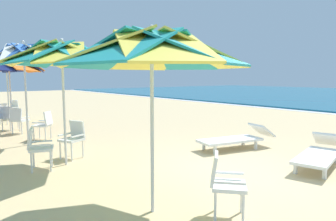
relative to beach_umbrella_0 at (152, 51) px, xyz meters
The scene contains 16 objects.
ground_plane 3.12m from the beach_umbrella_0, 100.92° to the left, with size 80.00×80.00×0.00m, color #D3B784.
beach_umbrella_0 is the anchor object (origin of this frame).
plastic_chair_0 1.98m from the beach_umbrella_0, 41.98° to the left, with size 0.63×0.63×0.87m.
beach_umbrella_1 2.99m from the beach_umbrella_0, behind, with size 2.35×2.35×2.68m.
plastic_chair_1 3.84m from the beach_umbrella_0, behind, with size 0.58×0.60×0.87m.
plastic_chair_2 3.51m from the beach_umbrella_0, 165.92° to the right, with size 0.56×0.59×0.87m.
beach_umbrella_2 5.50m from the beach_umbrella_0, behind, with size 2.04×2.04×2.86m.
plastic_chair_3 6.20m from the beach_umbrella_0, behind, with size 0.63×0.63×0.87m.
beach_umbrella_3 7.94m from the beach_umbrella_0, behind, with size 2.34×2.34×2.72m.
plastic_chair_5 7.67m from the beach_umbrella_0, behind, with size 0.63×0.63×0.87m.
plastic_chair_6 8.54m from the beach_umbrella_0, behind, with size 0.62×0.63×0.87m.
beach_umbrella_4 10.64m from the beach_umbrella_0, behind, with size 2.22×2.22×2.73m.
plastic_chair_9 11.49m from the beach_umbrella_0, behind, with size 0.62×0.63×0.87m.
plastic_chair_10 9.99m from the beach_umbrella_0, behind, with size 0.62×0.61×0.87m.
sun_lounger_0 4.49m from the beach_umbrella_0, 83.79° to the left, with size 1.10×2.23×0.62m.
sun_lounger_1 4.63m from the beach_umbrella_0, 113.11° to the left, with size 1.10×2.23×0.62m.
Camera 1 is at (3.69, -4.45, 1.88)m, focal length 31.74 mm.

